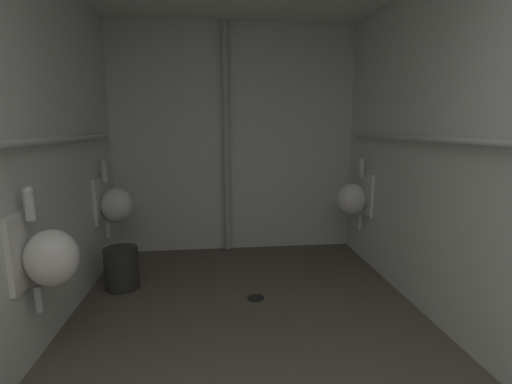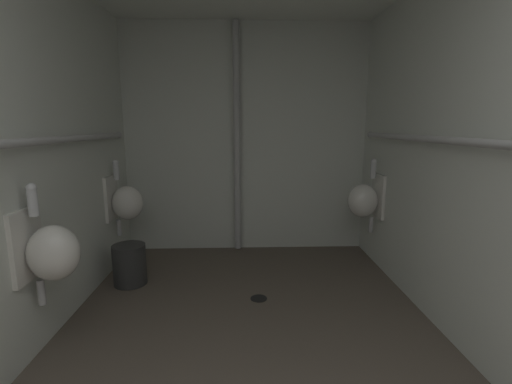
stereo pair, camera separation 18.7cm
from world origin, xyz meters
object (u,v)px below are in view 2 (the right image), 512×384
(urinal_left_mid, at_px, (50,251))
(waste_bin, at_px, (130,264))
(urinal_right_mid, at_px, (365,200))
(standpipe_back_wall, at_px, (237,140))
(floor_drain, at_px, (259,298))
(urinal_left_far, at_px, (125,202))

(urinal_left_mid, distance_m, waste_bin, 1.15)
(urinal_right_mid, distance_m, waste_bin, 2.36)
(standpipe_back_wall, xyz_separation_m, waste_bin, (-0.97, -0.87, -1.08))
(urinal_left_mid, relative_size, floor_drain, 5.39)
(urinal_right_mid, bearing_deg, urinal_left_mid, -149.17)
(standpipe_back_wall, relative_size, waste_bin, 6.73)
(standpipe_back_wall, relative_size, floor_drain, 17.66)
(standpipe_back_wall, height_order, floor_drain, standpipe_back_wall)
(urinal_left_far, relative_size, floor_drain, 5.39)
(urinal_right_mid, relative_size, floor_drain, 5.39)
(urinal_left_far, bearing_deg, standpipe_back_wall, 23.43)
(urinal_left_far, xyz_separation_m, urinal_right_mid, (2.40, 0.01, 0.00))
(urinal_right_mid, bearing_deg, floor_drain, -146.32)
(urinal_left_far, height_order, floor_drain, urinal_left_far)
(urinal_left_mid, height_order, waste_bin, urinal_left_mid)
(urinal_left_mid, relative_size, waste_bin, 2.06)
(urinal_right_mid, height_order, standpipe_back_wall, standpipe_back_wall)
(urinal_left_mid, bearing_deg, standpipe_back_wall, 59.90)
(urinal_right_mid, height_order, waste_bin, urinal_right_mid)
(urinal_right_mid, bearing_deg, urinal_left_far, -179.73)
(urinal_right_mid, relative_size, standpipe_back_wall, 0.31)
(urinal_left_mid, height_order, standpipe_back_wall, standpipe_back_wall)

